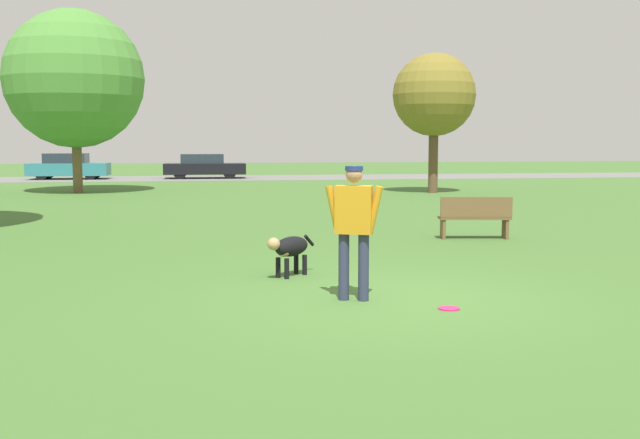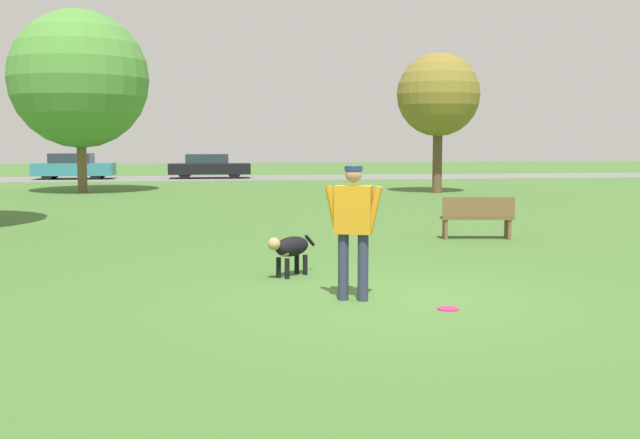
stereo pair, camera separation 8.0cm
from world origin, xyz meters
The scene contains 10 objects.
ground_plane centered at (0.00, 0.00, 0.00)m, with size 120.00×120.00×0.00m, color #426B2D.
far_road_strip centered at (0.00, 31.15, 0.01)m, with size 120.00×6.00×0.01m.
person centered at (-0.45, -0.02, 0.96)m, with size 0.69×0.36×1.63m.
dog centered at (-1.02, 1.69, 0.41)m, with size 0.80×0.78×0.60m.
frisbee centered at (0.53, -0.68, 0.01)m, with size 0.24×0.24×0.02m.
tree_far_right centered at (6.44, 18.33, 3.64)m, with size 3.08×3.08×5.20m.
tree_far_left centered at (-6.77, 20.55, 4.24)m, with size 5.13×5.13×6.81m.
parked_car_teal centered at (-8.84, 31.20, 0.65)m, with size 4.02×1.89×1.33m.
parked_car_black centered at (-1.95, 30.97, 0.64)m, with size 4.25×1.83×1.28m.
park_bench centered at (3.09, 5.23, 0.45)m, with size 1.45×0.64×0.84m.
Camera 2 is at (-2.22, -8.77, 1.91)m, focal length 42.00 mm.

